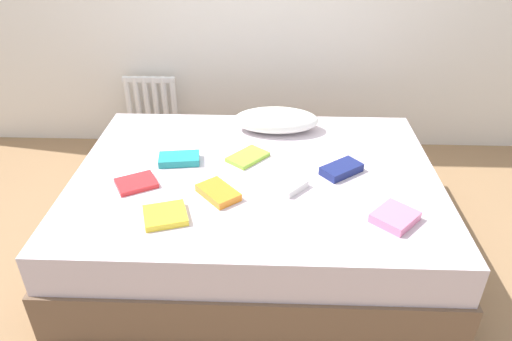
{
  "coord_description": "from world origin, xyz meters",
  "views": [
    {
      "loc": [
        0.08,
        -2.18,
        1.84
      ],
      "look_at": [
        0.0,
        0.05,
        0.48
      ],
      "focal_mm": 33.04,
      "sensor_mm": 36.0,
      "label": 1
    }
  ],
  "objects_px": {
    "textbook_white": "(282,182)",
    "textbook_orange": "(218,193)",
    "textbook_teal": "(179,159)",
    "bed": "(256,210)",
    "pillow": "(276,120)",
    "textbook_pink": "(395,217)",
    "textbook_red": "(136,183)",
    "textbook_navy": "(341,169)",
    "textbook_yellow": "(165,215)",
    "radiator": "(152,108)",
    "textbook_lime": "(248,157)"
  },
  "relations": [
    {
      "from": "textbook_pink",
      "to": "textbook_teal",
      "type": "relative_size",
      "value": 0.84
    },
    {
      "from": "textbook_navy",
      "to": "textbook_yellow",
      "type": "height_order",
      "value": "textbook_navy"
    },
    {
      "from": "bed",
      "to": "textbook_orange",
      "type": "height_order",
      "value": "textbook_orange"
    },
    {
      "from": "textbook_orange",
      "to": "textbook_teal",
      "type": "distance_m",
      "value": 0.41
    },
    {
      "from": "textbook_pink",
      "to": "textbook_yellow",
      "type": "relative_size",
      "value": 0.96
    },
    {
      "from": "radiator",
      "to": "textbook_pink",
      "type": "bearing_deg",
      "value": -46.61
    },
    {
      "from": "textbook_red",
      "to": "textbook_pink",
      "type": "height_order",
      "value": "textbook_pink"
    },
    {
      "from": "textbook_yellow",
      "to": "textbook_teal",
      "type": "xyz_separation_m",
      "value": [
        -0.03,
        0.52,
        0.0
      ]
    },
    {
      "from": "radiator",
      "to": "textbook_white",
      "type": "distance_m",
      "value": 1.67
    },
    {
      "from": "textbook_yellow",
      "to": "textbook_lime",
      "type": "distance_m",
      "value": 0.67
    },
    {
      "from": "textbook_teal",
      "to": "textbook_lime",
      "type": "xyz_separation_m",
      "value": [
        0.38,
        0.05,
        -0.01
      ]
    },
    {
      "from": "bed",
      "to": "textbook_navy",
      "type": "distance_m",
      "value": 0.54
    },
    {
      "from": "bed",
      "to": "radiator",
      "type": "height_order",
      "value": "radiator"
    },
    {
      "from": "textbook_navy",
      "to": "radiator",
      "type": "bearing_deg",
      "value": 99.88
    },
    {
      "from": "textbook_navy",
      "to": "textbook_white",
      "type": "bearing_deg",
      "value": 163.9
    },
    {
      "from": "pillow",
      "to": "textbook_pink",
      "type": "bearing_deg",
      "value": -59.21
    },
    {
      "from": "radiator",
      "to": "textbook_navy",
      "type": "relative_size",
      "value": 2.28
    },
    {
      "from": "textbook_red",
      "to": "textbook_teal",
      "type": "height_order",
      "value": "textbook_teal"
    },
    {
      "from": "textbook_teal",
      "to": "bed",
      "type": "bearing_deg",
      "value": -19.91
    },
    {
      "from": "textbook_pink",
      "to": "bed",
      "type": "bearing_deg",
      "value": 100.83
    },
    {
      "from": "pillow",
      "to": "textbook_orange",
      "type": "xyz_separation_m",
      "value": [
        -0.29,
        -0.75,
        -0.05
      ]
    },
    {
      "from": "textbook_orange",
      "to": "textbook_white",
      "type": "bearing_deg",
      "value": 68.97
    },
    {
      "from": "textbook_white",
      "to": "textbook_orange",
      "type": "bearing_deg",
      "value": -119.42
    },
    {
      "from": "textbook_white",
      "to": "textbook_yellow",
      "type": "height_order",
      "value": "textbook_white"
    },
    {
      "from": "pillow",
      "to": "textbook_yellow",
      "type": "distance_m",
      "value": 1.08
    },
    {
      "from": "textbook_lime",
      "to": "textbook_navy",
      "type": "bearing_deg",
      "value": -64.34
    },
    {
      "from": "bed",
      "to": "pillow",
      "type": "distance_m",
      "value": 0.62
    },
    {
      "from": "radiator",
      "to": "textbook_orange",
      "type": "relative_size",
      "value": 2.31
    },
    {
      "from": "radiator",
      "to": "textbook_red",
      "type": "distance_m",
      "value": 1.38
    },
    {
      "from": "radiator",
      "to": "pillow",
      "type": "bearing_deg",
      "value": -35.21
    },
    {
      "from": "radiator",
      "to": "textbook_white",
      "type": "bearing_deg",
      "value": -52.74
    },
    {
      "from": "textbook_navy",
      "to": "textbook_orange",
      "type": "distance_m",
      "value": 0.69
    },
    {
      "from": "bed",
      "to": "radiator",
      "type": "distance_m",
      "value": 1.48
    },
    {
      "from": "textbook_teal",
      "to": "textbook_lime",
      "type": "bearing_deg",
      "value": -0.13
    },
    {
      "from": "textbook_orange",
      "to": "textbook_pink",
      "type": "bearing_deg",
      "value": 37.75
    },
    {
      "from": "textbook_teal",
      "to": "textbook_navy",
      "type": "bearing_deg",
      "value": -13.14
    },
    {
      "from": "textbook_red",
      "to": "textbook_navy",
      "type": "bearing_deg",
      "value": -20.78
    },
    {
      "from": "pillow",
      "to": "textbook_red",
      "type": "xyz_separation_m",
      "value": [
        -0.73,
        -0.67,
        -0.06
      ]
    },
    {
      "from": "textbook_orange",
      "to": "textbook_yellow",
      "type": "relative_size",
      "value": 1.12
    },
    {
      "from": "textbook_white",
      "to": "textbook_red",
      "type": "height_order",
      "value": "textbook_white"
    },
    {
      "from": "textbook_yellow",
      "to": "textbook_pink",
      "type": "bearing_deg",
      "value": -16.72
    },
    {
      "from": "textbook_yellow",
      "to": "textbook_orange",
      "type": "bearing_deg",
      "value": 22.68
    },
    {
      "from": "bed",
      "to": "textbook_yellow",
      "type": "relative_size",
      "value": 10.21
    },
    {
      "from": "textbook_orange",
      "to": "bed",
      "type": "bearing_deg",
      "value": 102.01
    },
    {
      "from": "textbook_pink",
      "to": "textbook_orange",
      "type": "bearing_deg",
      "value": 120.76
    },
    {
      "from": "textbook_pink",
      "to": "textbook_teal",
      "type": "bearing_deg",
      "value": 107.99
    },
    {
      "from": "bed",
      "to": "textbook_navy",
      "type": "xyz_separation_m",
      "value": [
        0.46,
        0.01,
        0.28
      ]
    },
    {
      "from": "pillow",
      "to": "textbook_teal",
      "type": "bearing_deg",
      "value": -142.03
    },
    {
      "from": "textbook_lime",
      "to": "radiator",
      "type": "bearing_deg",
      "value": 77.73
    },
    {
      "from": "radiator",
      "to": "textbook_pink",
      "type": "height_order",
      "value": "radiator"
    }
  ]
}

